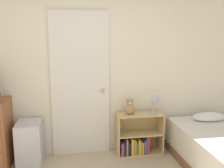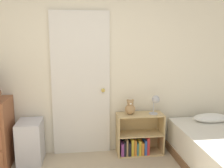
{
  "view_description": "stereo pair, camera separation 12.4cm",
  "coord_description": "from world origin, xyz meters",
  "px_view_note": "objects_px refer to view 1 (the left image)",
  "views": [
    {
      "loc": [
        -0.09,
        -1.58,
        1.69
      ],
      "look_at": [
        0.44,
        1.72,
        1.07
      ],
      "focal_mm": 40.0,
      "sensor_mm": 36.0,
      "label": 1
    },
    {
      "loc": [
        0.03,
        -1.6,
        1.69
      ],
      "look_at": [
        0.44,
        1.72,
        1.07
      ],
      "focal_mm": 40.0,
      "sensor_mm": 36.0,
      "label": 2
    }
  ],
  "objects_px": {
    "bookshelf": "(137,138)",
    "storage_bin": "(30,143)",
    "desk_lamp": "(155,101)",
    "teddy_bear": "(130,108)"
  },
  "relations": [
    {
      "from": "bookshelf",
      "to": "teddy_bear",
      "type": "height_order",
      "value": "teddy_bear"
    },
    {
      "from": "storage_bin",
      "to": "desk_lamp",
      "type": "relative_size",
      "value": 2.08
    },
    {
      "from": "storage_bin",
      "to": "desk_lamp",
      "type": "height_order",
      "value": "desk_lamp"
    },
    {
      "from": "bookshelf",
      "to": "storage_bin",
      "type": "bearing_deg",
      "value": -177.67
    },
    {
      "from": "bookshelf",
      "to": "desk_lamp",
      "type": "relative_size",
      "value": 2.42
    },
    {
      "from": "storage_bin",
      "to": "desk_lamp",
      "type": "bearing_deg",
      "value": 0.62
    },
    {
      "from": "bookshelf",
      "to": "desk_lamp",
      "type": "height_order",
      "value": "desk_lamp"
    },
    {
      "from": "storage_bin",
      "to": "bookshelf",
      "type": "bearing_deg",
      "value": 2.33
    },
    {
      "from": "storage_bin",
      "to": "teddy_bear",
      "type": "distance_m",
      "value": 1.46
    },
    {
      "from": "storage_bin",
      "to": "teddy_bear",
      "type": "bearing_deg",
      "value": 2.57
    }
  ]
}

